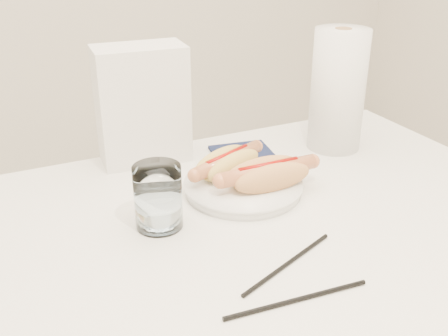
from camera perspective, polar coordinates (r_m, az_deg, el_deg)
name	(u,v)px	position (r m, az deg, el deg)	size (l,w,h in m)	color
table	(236,260)	(0.94, 1.31, -9.80)	(1.20, 0.80, 0.75)	white
plate	(243,188)	(1.02, 2.05, -2.14)	(0.22, 0.22, 0.02)	white
hotdog_left	(227,164)	(1.04, 0.35, 0.48)	(0.18, 0.12, 0.05)	#E4BE5B
hotdog_right	(268,175)	(1.00, 4.73, -0.72)	(0.20, 0.08, 0.05)	#DF9957
water_glass	(158,197)	(0.90, -7.07, -3.09)	(0.08, 0.08, 0.11)	white
chopstick_near	(288,263)	(0.83, 6.85, -10.10)	(0.01, 0.01, 0.21)	black
chopstick_far	(297,300)	(0.76, 7.82, -13.79)	(0.01, 0.01, 0.22)	black
napkin_box	(142,105)	(1.13, -8.76, 6.72)	(0.18, 0.10, 0.25)	white
navy_napkin	(244,155)	(1.18, 2.12, 1.43)	(0.13, 0.13, 0.01)	#131B3B
paper_towel_roll	(338,90)	(1.21, 12.08, 8.13)	(0.12, 0.12, 0.27)	white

